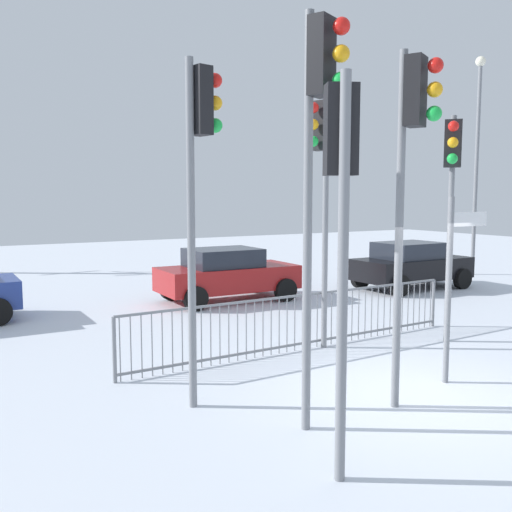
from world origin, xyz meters
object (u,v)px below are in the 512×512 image
traffic_light_rear_left (199,155)px  traffic_light_rear_right (452,177)px  car_red_trailing (227,274)px  car_black_mid (411,264)px  direction_sign_post (452,279)px  traffic_light_foreground_right (412,150)px  traffic_light_foreground_left (322,166)px  traffic_light_mid_right (341,185)px  street_lamp (477,146)px  traffic_light_mid_left (319,129)px

traffic_light_rear_left → traffic_light_rear_right: size_ratio=1.06×
traffic_light_rear_left → car_red_trailing: size_ratio=1.24×
traffic_light_rear_right → car_black_mid: size_ratio=1.17×
traffic_light_rear_left → direction_sign_post: bearing=63.9°
traffic_light_foreground_right → direction_sign_post: traffic_light_foreground_right is taller
car_red_trailing → car_black_mid: same height
traffic_light_rear_right → car_black_mid: 7.18m
traffic_light_foreground_left → traffic_light_mid_right: bearing=128.1°
traffic_light_foreground_left → street_lamp: (11.08, 5.45, 1.25)m
traffic_light_rear_right → street_lamp: bearing=-94.0°
traffic_light_rear_left → traffic_light_mid_left: 1.79m
traffic_light_mid_right → car_black_mid: 12.81m
street_lamp → traffic_light_rear_left: bearing=-154.0°
traffic_light_rear_left → traffic_light_mid_right: size_ratio=1.15×
traffic_light_mid_right → street_lamp: street_lamp is taller
traffic_light_rear_right → direction_sign_post: bearing=91.7°
traffic_light_rear_right → traffic_light_mid_right: size_ratio=1.08×
traffic_light_mid_right → traffic_light_mid_left: bearing=90.9°
traffic_light_rear_right → traffic_light_rear_left: bearing=55.5°
car_red_trailing → car_black_mid: size_ratio=1.00×
traffic_light_rear_right → street_lamp: street_lamp is taller
traffic_light_mid_right → traffic_light_foreground_right: 2.25m
traffic_light_mid_right → traffic_light_rear_right: bearing=56.0°
traffic_light_rear_right → direction_sign_post: traffic_light_rear_right is taller
traffic_light_mid_left → traffic_light_rear_right: bearing=179.7°
traffic_light_foreground_left → street_lamp: size_ratio=0.60×
traffic_light_foreground_left → car_red_trailing: size_ratio=1.24×
traffic_light_mid_left → traffic_light_foreground_right: traffic_light_mid_left is taller
traffic_light_foreground_left → direction_sign_post: size_ratio=1.63×
traffic_light_foreground_left → car_black_mid: 8.39m
direction_sign_post → car_black_mid: bearing=51.6°
traffic_light_mid_left → traffic_light_rear_left: bearing=-86.6°
traffic_light_foreground_left → street_lamp: street_lamp is taller
traffic_light_foreground_right → street_lamp: bearing=-171.5°
traffic_light_mid_right → direction_sign_post: size_ratio=1.42×
traffic_light_rear_left → traffic_light_rear_right: (5.60, 0.58, -0.19)m
street_lamp → car_red_trailing: bearing=-179.2°
traffic_light_rear_right → street_lamp: size_ratio=0.57×
traffic_light_foreground_left → street_lamp: bearing=-81.2°
traffic_light_rear_left → traffic_light_mid_left: traffic_light_mid_left is taller
traffic_light_mid_left → traffic_light_foreground_right: bearing=155.6°
car_red_trailing → car_black_mid: 6.05m
traffic_light_mid_right → direction_sign_post: 3.93m
traffic_light_mid_left → traffic_light_rear_right: size_ratio=1.14×
traffic_light_foreground_left → traffic_light_mid_right: size_ratio=1.15×
traffic_light_mid_right → car_black_mid: (9.49, 8.30, -2.26)m
traffic_light_rear_left → car_black_mid: traffic_light_rear_left is taller
traffic_light_rear_right → car_red_trailing: (-1.67, 6.24, -2.50)m
direction_sign_post → street_lamp: (10.49, 8.05, 3.09)m
traffic_light_rear_left → traffic_light_foreground_right: bearing=46.4°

